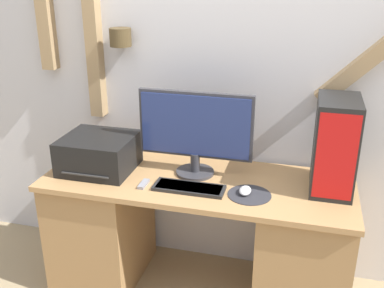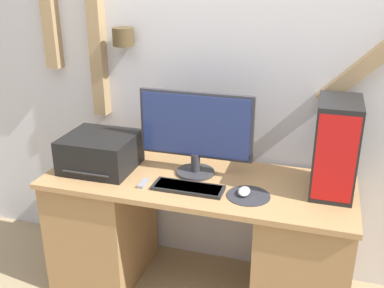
{
  "view_description": "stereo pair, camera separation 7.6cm",
  "coord_description": "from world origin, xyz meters",
  "px_view_note": "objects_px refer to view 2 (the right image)",
  "views": [
    {
      "loc": [
        0.54,
        -1.83,
        1.83
      ],
      "look_at": [
        -0.03,
        0.32,
        0.94
      ],
      "focal_mm": 42.0,
      "sensor_mm": 36.0,
      "label": 1
    },
    {
      "loc": [
        0.61,
        -1.81,
        1.83
      ],
      "look_at": [
        -0.03,
        0.32,
        0.94
      ],
      "focal_mm": 42.0,
      "sensor_mm": 36.0,
      "label": 2
    }
  ],
  "objects_px": {
    "monitor": "(196,130)",
    "mouse": "(244,191)",
    "keyboard": "(188,188)",
    "computer_tower": "(335,147)",
    "printer": "(100,152)",
    "remote_control": "(143,183)"
  },
  "relations": [
    {
      "from": "monitor",
      "to": "keyboard",
      "type": "height_order",
      "value": "monitor"
    },
    {
      "from": "mouse",
      "to": "computer_tower",
      "type": "xyz_separation_m",
      "value": [
        0.42,
        0.18,
        0.22
      ]
    },
    {
      "from": "printer",
      "to": "mouse",
      "type": "bearing_deg",
      "value": -6.07
    },
    {
      "from": "monitor",
      "to": "printer",
      "type": "bearing_deg",
      "value": -171.12
    },
    {
      "from": "remote_control",
      "to": "monitor",
      "type": "bearing_deg",
      "value": 43.56
    },
    {
      "from": "printer",
      "to": "monitor",
      "type": "bearing_deg",
      "value": 8.88
    },
    {
      "from": "keyboard",
      "to": "mouse",
      "type": "bearing_deg",
      "value": 4.72
    },
    {
      "from": "keyboard",
      "to": "mouse",
      "type": "distance_m",
      "value": 0.29
    },
    {
      "from": "mouse",
      "to": "keyboard",
      "type": "bearing_deg",
      "value": -175.28
    },
    {
      "from": "computer_tower",
      "to": "printer",
      "type": "xyz_separation_m",
      "value": [
        -1.28,
        -0.09,
        -0.15
      ]
    },
    {
      "from": "mouse",
      "to": "computer_tower",
      "type": "height_order",
      "value": "computer_tower"
    },
    {
      "from": "computer_tower",
      "to": "remote_control",
      "type": "xyz_separation_m",
      "value": [
        -0.96,
        -0.22,
        -0.24
      ]
    },
    {
      "from": "monitor",
      "to": "mouse",
      "type": "bearing_deg",
      "value": -29.62
    },
    {
      "from": "mouse",
      "to": "remote_control",
      "type": "height_order",
      "value": "mouse"
    },
    {
      "from": "monitor",
      "to": "printer",
      "type": "height_order",
      "value": "monitor"
    },
    {
      "from": "monitor",
      "to": "mouse",
      "type": "height_order",
      "value": "monitor"
    },
    {
      "from": "monitor",
      "to": "keyboard",
      "type": "distance_m",
      "value": 0.32
    },
    {
      "from": "keyboard",
      "to": "computer_tower",
      "type": "distance_m",
      "value": 0.78
    },
    {
      "from": "keyboard",
      "to": "mouse",
      "type": "xyz_separation_m",
      "value": [
        0.29,
        0.02,
        0.01
      ]
    },
    {
      "from": "keyboard",
      "to": "printer",
      "type": "height_order",
      "value": "printer"
    },
    {
      "from": "monitor",
      "to": "remote_control",
      "type": "distance_m",
      "value": 0.4
    },
    {
      "from": "keyboard",
      "to": "remote_control",
      "type": "distance_m",
      "value": 0.25
    }
  ]
}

